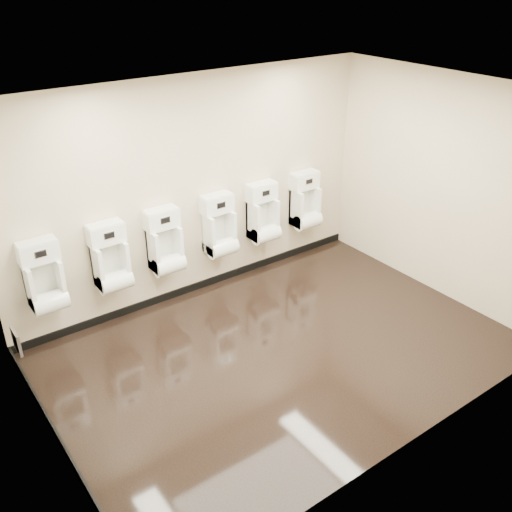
% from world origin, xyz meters
% --- Properties ---
extents(ground, '(5.00, 3.50, 0.00)m').
position_xyz_m(ground, '(0.00, 0.00, 0.00)').
color(ground, black).
rests_on(ground, ground).
extents(ceiling, '(5.00, 3.50, 0.00)m').
position_xyz_m(ceiling, '(0.00, 0.00, 2.80)').
color(ceiling, silver).
extents(back_wall, '(5.00, 0.02, 2.80)m').
position_xyz_m(back_wall, '(0.00, 1.75, 1.40)').
color(back_wall, beige).
rests_on(back_wall, ground).
extents(front_wall, '(5.00, 0.02, 2.80)m').
position_xyz_m(front_wall, '(0.00, -1.75, 1.40)').
color(front_wall, beige).
rests_on(front_wall, ground).
extents(left_wall, '(0.02, 3.50, 2.80)m').
position_xyz_m(left_wall, '(-2.50, 0.00, 1.40)').
color(left_wall, beige).
rests_on(left_wall, ground).
extents(right_wall, '(0.02, 3.50, 2.80)m').
position_xyz_m(right_wall, '(2.50, 0.00, 1.40)').
color(right_wall, beige).
rests_on(right_wall, ground).
extents(tile_overlay_left, '(0.01, 3.50, 2.80)m').
position_xyz_m(tile_overlay_left, '(-2.50, 0.00, 1.40)').
color(tile_overlay_left, silver).
rests_on(tile_overlay_left, ground).
extents(skirting_back, '(5.00, 0.02, 0.10)m').
position_xyz_m(skirting_back, '(0.00, 1.74, 0.05)').
color(skirting_back, black).
rests_on(skirting_back, ground).
extents(skirting_left, '(0.02, 3.50, 0.10)m').
position_xyz_m(skirting_left, '(-2.49, 0.00, 0.05)').
color(skirting_left, black).
rests_on(skirting_left, ground).
extents(access_panel, '(0.04, 0.25, 0.25)m').
position_xyz_m(access_panel, '(-2.48, 1.20, 0.50)').
color(access_panel, '#9E9EA3').
rests_on(access_panel, left_wall).
extents(urinal_0, '(0.43, 0.32, 0.80)m').
position_xyz_m(urinal_0, '(-2.00, 1.61, 0.84)').
color(urinal_0, white).
rests_on(urinal_0, back_wall).
extents(urinal_1, '(0.43, 0.32, 0.80)m').
position_xyz_m(urinal_1, '(-1.25, 1.61, 0.84)').
color(urinal_1, white).
rests_on(urinal_1, back_wall).
extents(urinal_2, '(0.43, 0.32, 0.80)m').
position_xyz_m(urinal_2, '(-0.55, 1.61, 0.84)').
color(urinal_2, white).
rests_on(urinal_2, back_wall).
extents(urinal_3, '(0.43, 0.32, 0.80)m').
position_xyz_m(urinal_3, '(0.23, 1.61, 0.84)').
color(urinal_3, white).
rests_on(urinal_3, back_wall).
extents(urinal_4, '(0.43, 0.32, 0.80)m').
position_xyz_m(urinal_4, '(0.93, 1.61, 0.84)').
color(urinal_4, white).
rests_on(urinal_4, back_wall).
extents(urinal_5, '(0.43, 0.32, 0.80)m').
position_xyz_m(urinal_5, '(1.67, 1.61, 0.84)').
color(urinal_5, white).
rests_on(urinal_5, back_wall).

